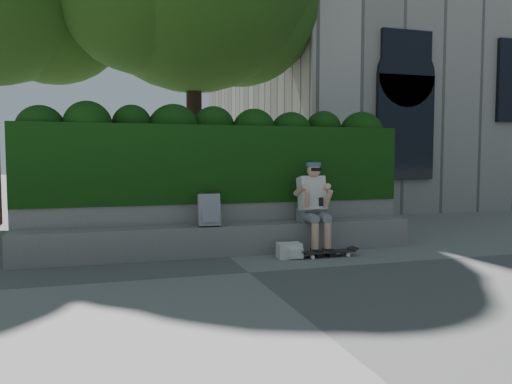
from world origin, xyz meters
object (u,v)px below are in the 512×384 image
object	(u,v)px
person	(313,203)
backpack_plaid	(209,210)
skateboard	(328,252)
backpack_ground	(289,250)

from	to	relation	value
person	backpack_plaid	size ratio (longest dim) A/B	2.95
skateboard	backpack_plaid	bearing A→B (deg)	161.42
person	skateboard	size ratio (longest dim) A/B	1.69
skateboard	backpack_plaid	size ratio (longest dim) A/B	1.75
person	skateboard	distance (m)	0.81
skateboard	person	bearing A→B (deg)	95.02
person	backpack_plaid	distance (m)	1.62
person	backpack_ground	world-z (taller)	person
person	backpack_plaid	world-z (taller)	person
skateboard	backpack_ground	distance (m)	0.58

